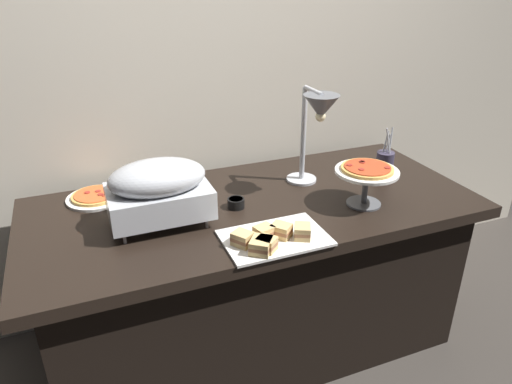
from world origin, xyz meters
name	(u,v)px	position (x,y,z in m)	size (l,w,h in m)	color
ground_plane	(255,340)	(0.00, 0.00, 0.00)	(8.00, 8.00, 0.00)	#38332D
back_wall	(215,76)	(0.00, 0.50, 1.20)	(4.40, 0.04, 2.40)	beige
buffet_table	(255,275)	(0.00, 0.00, 0.39)	(1.90, 0.84, 0.76)	black
chafing_dish	(158,189)	(-0.40, -0.02, 0.91)	(0.39, 0.25, 0.26)	#B7BABF
heat_lamp	(317,116)	(0.29, 0.02, 1.10)	(0.15, 0.29, 0.45)	#B7BABF
pizza_plate_front	(96,197)	(-0.62, 0.29, 0.77)	(0.25, 0.25, 0.03)	white
pizza_plate_center	(367,174)	(0.42, -0.18, 0.90)	(0.26, 0.26, 0.18)	#595B60
sandwich_platter	(272,238)	(-0.06, -0.32, 0.78)	(0.38, 0.25, 0.06)	white
sauce_cup_near	(236,203)	(-0.09, -0.01, 0.78)	(0.07, 0.07, 0.04)	black
utensil_holder	(385,162)	(0.70, 0.06, 0.82)	(0.08, 0.08, 0.23)	#383347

